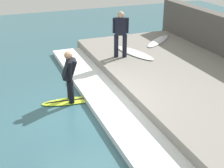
# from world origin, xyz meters

# --- Properties ---
(ground_plane) EXTENTS (28.00, 28.00, 0.00)m
(ground_plane) POSITION_xyz_m (0.00, 0.00, 0.00)
(ground_plane) COLOR #335B66
(concrete_ledge) EXTENTS (4.40, 10.80, 0.44)m
(concrete_ledge) POSITION_xyz_m (3.51, 0.00, 0.22)
(concrete_ledge) COLOR gray
(concrete_ledge) RESTS_ON ground_plane
(wave_foam_crest) EXTENTS (1.16, 10.26, 0.17)m
(wave_foam_crest) POSITION_xyz_m (0.73, 0.00, 0.09)
(wave_foam_crest) COLOR white
(wave_foam_crest) RESTS_ON ground_plane
(surfboard_riding) EXTENTS (1.76, 0.65, 0.07)m
(surfboard_riding) POSITION_xyz_m (-0.23, 0.68, 0.03)
(surfboard_riding) COLOR #BFE02D
(surfboard_riding) RESTS_ON ground_plane
(surfer_riding) EXTENTS (0.47, 0.65, 1.52)m
(surfer_riding) POSITION_xyz_m (-0.23, 0.68, 0.91)
(surfer_riding) COLOR black
(surfer_riding) RESTS_ON surfboard_riding
(surfer_waiting_near) EXTENTS (0.55, 0.40, 1.69)m
(surfer_waiting_near) POSITION_xyz_m (2.20, 2.67, 1.39)
(surfer_waiting_near) COLOR black
(surfer_waiting_near) RESTS_ON concrete_ledge
(surfboard_waiting_near) EXTENTS (1.09, 2.12, 0.06)m
(surfboard_waiting_near) POSITION_xyz_m (2.85, 2.81, 0.47)
(surfboard_waiting_near) COLOR white
(surfboard_waiting_near) RESTS_ON concrete_ledge
(surfboard_spare) EXTENTS (1.88, 1.64, 0.06)m
(surfboard_spare) POSITION_xyz_m (4.47, 3.87, 0.47)
(surfboard_spare) COLOR silver
(surfboard_spare) RESTS_ON concrete_ledge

